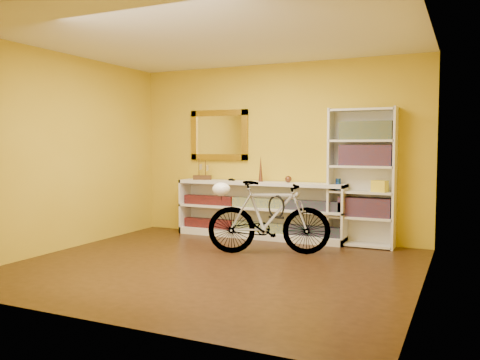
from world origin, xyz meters
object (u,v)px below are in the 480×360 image
at_px(helmet, 221,189).
at_px(console_unit, 259,210).
at_px(bookcase, 362,178).
at_px(bicycle, 269,218).

bearing_deg(helmet, console_unit, 88.17).
relative_size(console_unit, helmet, 11.03).
relative_size(bookcase, helmet, 8.06).
relative_size(console_unit, bookcase, 1.37).
height_order(bookcase, bicycle, bookcase).
bearing_deg(console_unit, bicycle, -60.87).
bearing_deg(bicycle, console_unit, 8.51).
height_order(console_unit, helmet, helmet).
relative_size(bookcase, bicycle, 1.19).
distance_m(console_unit, bookcase, 1.59).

